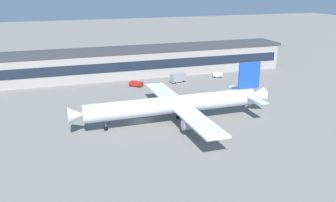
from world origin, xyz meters
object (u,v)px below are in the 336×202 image
(airliner, at_px, (176,104))
(pushback_tractor, at_px, (136,84))
(stair_truck, at_px, (178,77))
(baggage_tug, at_px, (218,75))

(airliner, bearing_deg, pushback_tractor, 91.94)
(stair_truck, height_order, baggage_tug, stair_truck)
(airliner, xyz_separation_m, stair_truck, (15.44, 40.45, -3.17))
(baggage_tug, bearing_deg, pushback_tractor, -175.11)
(pushback_tractor, distance_m, baggage_tug, 35.07)
(pushback_tractor, xyz_separation_m, baggage_tug, (34.94, 2.99, 0.04))
(airliner, distance_m, pushback_tractor, 39.97)
(pushback_tractor, bearing_deg, stair_truck, 2.44)
(pushback_tractor, bearing_deg, airliner, -88.06)
(pushback_tractor, relative_size, baggage_tug, 1.29)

